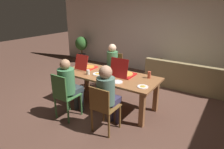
# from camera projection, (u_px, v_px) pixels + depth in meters

# --- Properties ---
(ground_plane) EXTENTS (20.00, 20.00, 0.00)m
(ground_plane) POSITION_uv_depth(u_px,v_px,m) (110.00, 105.00, 4.52)
(ground_plane) COLOR brown
(back_wall) EXTENTS (7.95, 0.12, 2.85)m
(back_wall) POSITION_uv_depth(u_px,v_px,m) (158.00, 30.00, 6.23)
(back_wall) COLOR silver
(back_wall) RESTS_ON ground
(dining_table) EXTENTS (2.15, 0.92, 0.75)m
(dining_table) POSITION_uv_depth(u_px,v_px,m) (110.00, 79.00, 4.30)
(dining_table) COLOR #966038
(dining_table) RESTS_ON ground
(chair_0) EXTENTS (0.39, 0.41, 0.97)m
(chair_0) POSITION_uv_depth(u_px,v_px,m) (114.00, 70.00, 5.25)
(chair_0) COLOR brown
(chair_0) RESTS_ON ground
(person_0) EXTENTS (0.28, 0.53, 1.24)m
(person_0) POSITION_uv_depth(u_px,v_px,m) (111.00, 65.00, 5.06)
(person_0) COLOR #433641
(person_0) RESTS_ON ground
(chair_1) EXTENTS (0.42, 0.42, 0.89)m
(chair_1) POSITION_uv_depth(u_px,v_px,m) (103.00, 107.00, 3.42)
(chair_1) COLOR brown
(chair_1) RESTS_ON ground
(person_1) EXTENTS (0.32, 0.50, 1.24)m
(person_1) POSITION_uv_depth(u_px,v_px,m) (107.00, 92.00, 3.45)
(person_1) COLOR #36304E
(person_1) RESTS_ON ground
(chair_2) EXTENTS (0.40, 0.43, 0.95)m
(chair_2) POSITION_uv_depth(u_px,v_px,m) (64.00, 94.00, 3.82)
(chair_2) COLOR #376634
(chair_2) RESTS_ON ground
(person_2) EXTENTS (0.33, 0.52, 1.22)m
(person_2) POSITION_uv_depth(u_px,v_px,m) (69.00, 83.00, 3.88)
(person_2) COLOR #30393D
(person_2) RESTS_ON ground
(pizza_box_0) EXTENTS (0.40, 0.49, 0.43)m
(pizza_box_0) POSITION_uv_depth(u_px,v_px,m) (124.00, 73.00, 4.18)
(pizza_box_0) COLOR red
(pizza_box_0) RESTS_ON dining_table
(pizza_box_1) EXTENTS (0.35, 0.45, 0.37)m
(pizza_box_1) POSITION_uv_depth(u_px,v_px,m) (87.00, 66.00, 4.66)
(pizza_box_1) COLOR red
(pizza_box_1) RESTS_ON dining_table
(plate_0) EXTENTS (0.22, 0.22, 0.01)m
(plate_0) POSITION_uv_depth(u_px,v_px,m) (117.00, 82.00, 3.86)
(plate_0) COLOR white
(plate_0) RESTS_ON dining_table
(plate_1) EXTENTS (0.20, 0.20, 0.03)m
(plate_1) POSITION_uv_depth(u_px,v_px,m) (143.00, 87.00, 3.63)
(plate_1) COLOR white
(plate_1) RESTS_ON dining_table
(plate_2) EXTENTS (0.23, 0.23, 0.03)m
(plate_2) POSITION_uv_depth(u_px,v_px,m) (98.00, 74.00, 4.29)
(plate_2) COLOR white
(plate_2) RESTS_ON dining_table
(drinking_glass_0) EXTENTS (0.07, 0.07, 0.12)m
(drinking_glass_0) POSITION_uv_depth(u_px,v_px,m) (84.00, 62.00, 4.99)
(drinking_glass_0) COLOR #B24A2C
(drinking_glass_0) RESTS_ON dining_table
(drinking_glass_1) EXTENTS (0.07, 0.07, 0.14)m
(drinking_glass_1) POSITION_uv_depth(u_px,v_px,m) (149.00, 75.00, 4.05)
(drinking_glass_1) COLOR #B54C34
(drinking_glass_1) RESTS_ON dining_table
(drinking_glass_2) EXTENTS (0.07, 0.07, 0.10)m
(drinking_glass_2) POSITION_uv_depth(u_px,v_px,m) (88.00, 72.00, 4.27)
(drinking_glass_2) COLOR silver
(drinking_glass_2) RESTS_ON dining_table
(couch) EXTENTS (2.12, 0.90, 0.75)m
(couch) POSITION_uv_depth(u_px,v_px,m) (186.00, 77.00, 5.47)
(couch) COLOR #927E54
(couch) RESTS_ON ground
(potted_plant) EXTENTS (0.48, 0.48, 1.01)m
(potted_plant) POSITION_uv_depth(u_px,v_px,m) (82.00, 46.00, 7.64)
(potted_plant) COLOR #535159
(potted_plant) RESTS_ON ground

